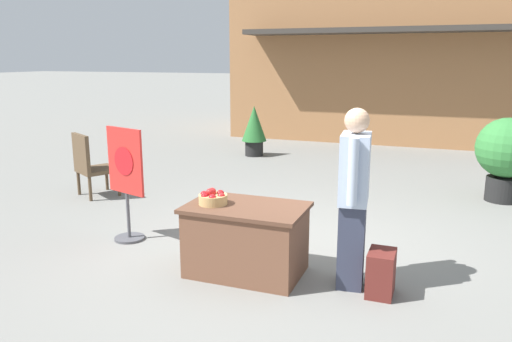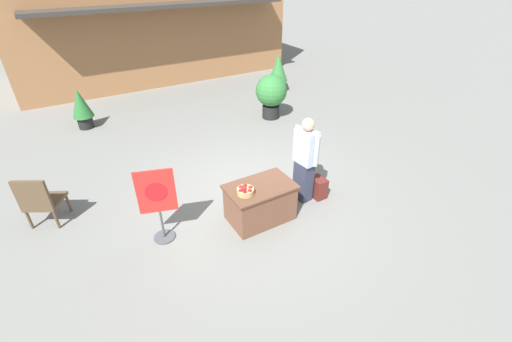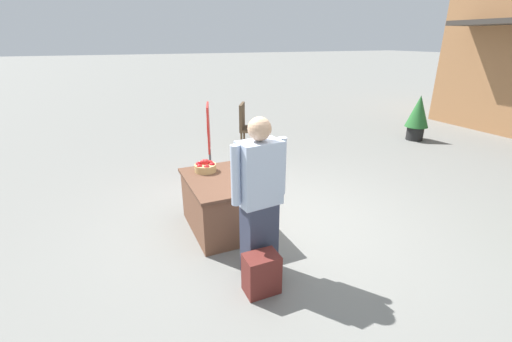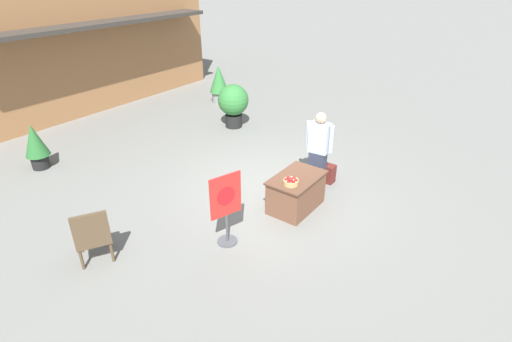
% 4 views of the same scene
% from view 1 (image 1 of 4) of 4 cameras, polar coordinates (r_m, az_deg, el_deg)
% --- Properties ---
extents(ground_plane, '(120.00, 120.00, 0.00)m').
position_cam_1_polar(ground_plane, '(5.81, 4.08, -8.91)').
color(ground_plane, slate).
extents(storefront_building, '(9.82, 5.32, 4.46)m').
position_cam_1_polar(storefront_building, '(14.84, 18.76, 12.49)').
color(storefront_building, '#9E6B42').
rests_on(storefront_building, ground_plane).
extents(display_table, '(1.19, 0.77, 0.71)m').
position_cam_1_polar(display_table, '(5.08, -1.13, -7.82)').
color(display_table, brown).
rests_on(display_table, ground_plane).
extents(apple_basket, '(0.29, 0.29, 0.16)m').
position_cam_1_polar(apple_basket, '(5.02, -4.97, -3.04)').
color(apple_basket, tan).
rests_on(apple_basket, display_table).
extents(person_visitor, '(0.30, 0.61, 1.71)m').
position_cam_1_polar(person_visitor, '(4.75, 11.09, -2.99)').
color(person_visitor, '#33384C').
rests_on(person_visitor, ground_plane).
extents(backpack, '(0.24, 0.34, 0.42)m').
position_cam_1_polar(backpack, '(4.83, 14.09, -11.25)').
color(backpack, maroon).
rests_on(backpack, ground_plane).
extents(poster_board, '(0.59, 0.36, 1.36)m').
position_cam_1_polar(poster_board, '(6.08, -14.63, -0.91)').
color(poster_board, '#4C4C51').
rests_on(poster_board, ground_plane).
extents(patio_chair, '(0.75, 0.75, 1.01)m').
position_cam_1_polar(patio_chair, '(8.22, -18.41, 0.84)').
color(patio_chair, brown).
rests_on(patio_chair, ground_plane).
extents(potted_plant_far_right, '(0.91, 0.91, 1.28)m').
position_cam_1_polar(potted_plant_far_right, '(8.41, 26.73, 1.91)').
color(potted_plant_far_right, black).
rests_on(potted_plant_far_right, ground_plane).
extents(potted_plant_near_right, '(0.55, 0.55, 1.11)m').
position_cam_1_polar(potted_plant_near_right, '(11.11, -0.22, 4.92)').
color(potted_plant_near_right, black).
rests_on(potted_plant_near_right, ground_plane).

